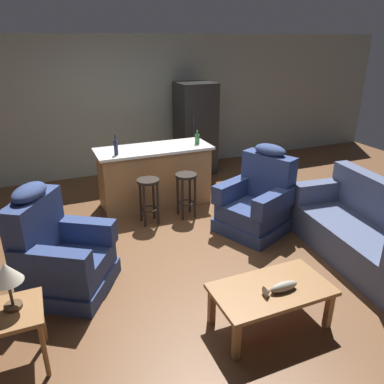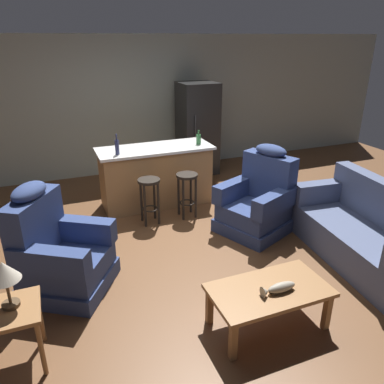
% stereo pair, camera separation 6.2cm
% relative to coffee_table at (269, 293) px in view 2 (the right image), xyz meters
% --- Properties ---
extents(ground_plane, '(12.00, 12.00, 0.00)m').
position_rel_coffee_table_xyz_m(ground_plane, '(-0.14, 1.76, -0.36)').
color(ground_plane, brown).
extents(back_wall, '(12.00, 0.05, 2.60)m').
position_rel_coffee_table_xyz_m(back_wall, '(-0.14, 4.88, 0.94)').
color(back_wall, '#939E93').
rests_on(back_wall, ground_plane).
extents(coffee_table, '(1.10, 0.60, 0.42)m').
position_rel_coffee_table_xyz_m(coffee_table, '(0.00, 0.00, 0.00)').
color(coffee_table, olive).
rests_on(coffee_table, ground_plane).
extents(fish_figurine, '(0.34, 0.10, 0.10)m').
position_rel_coffee_table_xyz_m(fish_figurine, '(0.04, -0.08, 0.10)').
color(fish_figurine, '#4C3823').
rests_on(fish_figurine, coffee_table).
extents(couch, '(1.03, 1.98, 0.94)m').
position_rel_coffee_table_xyz_m(couch, '(1.74, 0.57, -0.02)').
color(couch, '#4C5675').
rests_on(couch, ground_plane).
extents(recliner_near_lamp, '(1.16, 1.16, 1.20)m').
position_rel_coffee_table_xyz_m(recliner_near_lamp, '(-1.75, 1.34, 0.06)').
color(recliner_near_lamp, navy).
rests_on(recliner_near_lamp, ground_plane).
extents(recliner_near_island, '(1.10, 1.10, 1.20)m').
position_rel_coffee_table_xyz_m(recliner_near_island, '(0.91, 1.71, 0.06)').
color(recliner_near_island, navy).
rests_on(recliner_near_island, ground_plane).
extents(end_table, '(0.48, 0.48, 0.56)m').
position_rel_coffee_table_xyz_m(end_table, '(-2.18, 0.39, 0.10)').
color(end_table, olive).
rests_on(end_table, ground_plane).
extents(table_lamp, '(0.24, 0.24, 0.41)m').
position_rel_coffee_table_xyz_m(table_lamp, '(-2.15, 0.42, 0.50)').
color(table_lamp, '#4C3823').
rests_on(table_lamp, end_table).
extents(kitchen_island, '(1.80, 0.70, 0.95)m').
position_rel_coffee_table_xyz_m(kitchen_island, '(-0.14, 3.11, 0.11)').
color(kitchen_island, '#9E7042').
rests_on(kitchen_island, ground_plane).
extents(bar_stool_left, '(0.32, 0.32, 0.68)m').
position_rel_coffee_table_xyz_m(bar_stool_left, '(-0.43, 2.48, 0.11)').
color(bar_stool_left, black).
rests_on(bar_stool_left, ground_plane).
extents(bar_stool_right, '(0.32, 0.32, 0.68)m').
position_rel_coffee_table_xyz_m(bar_stool_right, '(0.15, 2.48, 0.11)').
color(bar_stool_right, black).
rests_on(bar_stool_right, ground_plane).
extents(refrigerator, '(0.70, 0.69, 1.76)m').
position_rel_coffee_table_xyz_m(refrigerator, '(1.08, 4.31, 0.52)').
color(refrigerator, black).
rests_on(refrigerator, ground_plane).
extents(bottle_tall_green, '(0.07, 0.07, 0.22)m').
position_rel_coffee_table_xyz_m(bottle_tall_green, '(0.57, 3.04, 0.67)').
color(bottle_tall_green, '#2D6B38').
rests_on(bottle_tall_green, kitchen_island).
extents(bottle_short_amber, '(0.06, 0.06, 0.31)m').
position_rel_coffee_table_xyz_m(bottle_short_amber, '(-0.76, 2.95, 0.70)').
color(bottle_short_amber, '#23284C').
rests_on(bottle_short_amber, kitchen_island).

